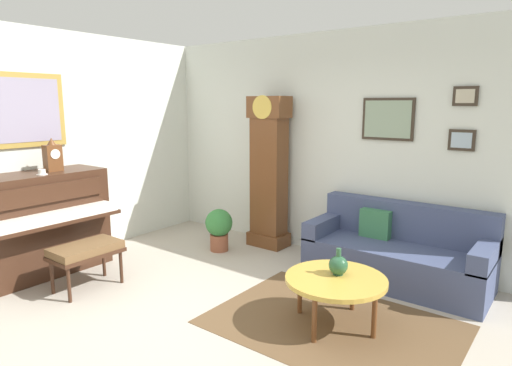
# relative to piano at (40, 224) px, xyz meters

# --- Properties ---
(ground_plane) EXTENTS (6.40, 6.00, 0.10)m
(ground_plane) POSITION_rel_piano_xyz_m (2.23, 0.28, -0.64)
(ground_plane) COLOR #B2A899
(wall_left) EXTENTS (0.13, 4.90, 2.80)m
(wall_left) POSITION_rel_piano_xyz_m (-0.37, 0.27, 0.82)
(wall_left) COLOR silver
(wall_left) RESTS_ON ground_plane
(wall_back) EXTENTS (5.30, 0.13, 2.80)m
(wall_back) POSITION_rel_piano_xyz_m (2.24, 2.68, 0.81)
(wall_back) COLOR silver
(wall_back) RESTS_ON ground_plane
(area_rug) EXTENTS (2.10, 1.50, 0.01)m
(area_rug) POSITION_rel_piano_xyz_m (3.21, 0.95, -0.59)
(area_rug) COLOR brown
(area_rug) RESTS_ON ground_plane
(piano) EXTENTS (0.87, 1.44, 1.16)m
(piano) POSITION_rel_piano_xyz_m (0.00, 0.00, 0.00)
(piano) COLOR #3D2316
(piano) RESTS_ON ground_plane
(piano_bench) EXTENTS (0.42, 0.70, 0.48)m
(piano_bench) POSITION_rel_piano_xyz_m (0.79, 0.08, -0.18)
(piano_bench) COLOR #3D2316
(piano_bench) RESTS_ON ground_plane
(grandfather_clock) EXTENTS (0.52, 0.34, 2.03)m
(grandfather_clock) POSITION_rel_piano_xyz_m (1.47, 2.39, 0.37)
(grandfather_clock) COLOR brown
(grandfather_clock) RESTS_ON ground_plane
(couch) EXTENTS (1.90, 0.80, 0.84)m
(couch) POSITION_rel_piano_xyz_m (3.30, 2.25, -0.28)
(couch) COLOR #424C70
(couch) RESTS_ON ground_plane
(coffee_table) EXTENTS (0.88, 0.88, 0.44)m
(coffee_table) POSITION_rel_piano_xyz_m (3.22, 0.95, -0.18)
(coffee_table) COLOR gold
(coffee_table) RESTS_ON ground_plane
(mantel_clock) EXTENTS (0.13, 0.18, 0.38)m
(mantel_clock) POSITION_rel_piano_xyz_m (0.00, 0.21, 0.75)
(mantel_clock) COLOR brown
(mantel_clock) RESTS_ON piano
(teacup) EXTENTS (0.12, 0.12, 0.06)m
(teacup) POSITION_rel_piano_xyz_m (0.16, -0.00, 0.60)
(teacup) COLOR white
(teacup) RESTS_ON piano
(green_jug) EXTENTS (0.17, 0.17, 0.24)m
(green_jug) POSITION_rel_piano_xyz_m (3.20, 1.02, -0.06)
(green_jug) COLOR #234C33
(green_jug) RESTS_ON coffee_table
(potted_plant) EXTENTS (0.36, 0.36, 0.56)m
(potted_plant) POSITION_rel_piano_xyz_m (1.08, 1.81, -0.27)
(potted_plant) COLOR #935138
(potted_plant) RESTS_ON ground_plane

